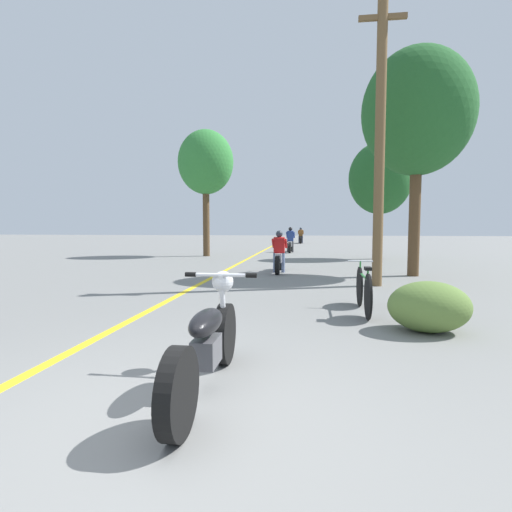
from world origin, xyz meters
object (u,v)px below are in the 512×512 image
(roadside_tree_left, at_px, (206,163))
(motorcycle_rider_lead, at_px, (279,256))
(bicycle_parked, at_px, (364,290))
(utility_pole, at_px, (380,138))
(motorcycle_rider_mid, at_px, (290,243))
(roadside_tree_right_near, at_px, (418,113))
(motorcycle_foreground, at_px, (208,342))
(motorcycle_rider_far, at_px, (301,237))
(roadside_tree_right_far, at_px, (380,179))

(roadside_tree_left, xyz_separation_m, motorcycle_rider_lead, (4.02, -6.32, -3.96))
(motorcycle_rider_lead, relative_size, bicycle_parked, 1.08)
(utility_pole, bearing_deg, motorcycle_rider_mid, 102.34)
(roadside_tree_right_near, xyz_separation_m, motorcycle_rider_mid, (-4.08, 10.20, -4.14))
(roadside_tree_left, bearing_deg, bicycle_parked, -63.93)
(motorcycle_foreground, xyz_separation_m, motorcycle_rider_lead, (-0.07, 9.18, 0.07))
(utility_pole, distance_m, roadside_tree_right_near, 2.79)
(motorcycle_rider_far, bearing_deg, motorcycle_rider_mid, -91.51)
(roadside_tree_right_far, relative_size, motorcycle_rider_lead, 2.63)
(motorcycle_rider_lead, xyz_separation_m, motorcycle_rider_mid, (-0.12, 9.78, 0.03))
(motorcycle_foreground, relative_size, motorcycle_rider_far, 1.05)
(utility_pole, relative_size, bicycle_parked, 3.84)
(utility_pole, relative_size, roadside_tree_right_near, 1.06)
(motorcycle_rider_mid, xyz_separation_m, bicycle_parked, (1.98, -15.48, -0.14))
(motorcycle_rider_far, bearing_deg, bicycle_parked, -86.49)
(roadside_tree_right_near, relative_size, bicycle_parked, 3.62)
(motorcycle_rider_mid, relative_size, motorcycle_rider_far, 1.01)
(motorcycle_foreground, xyz_separation_m, motorcycle_rider_mid, (-0.19, 18.95, 0.09))
(roadside_tree_right_far, height_order, bicycle_parked, roadside_tree_right_far)
(roadside_tree_left, bearing_deg, roadside_tree_right_near, -40.23)
(roadside_tree_right_near, relative_size, motorcycle_foreground, 3.01)
(roadside_tree_right_near, height_order, motorcycle_rider_lead, roadside_tree_right_near)
(roadside_tree_right_near, distance_m, roadside_tree_left, 10.45)
(roadside_tree_right_near, xyz_separation_m, motorcycle_foreground, (-3.88, -8.75, -4.23))
(roadside_tree_right_near, xyz_separation_m, roadside_tree_right_far, (0.03, 6.10, -1.14))
(roadside_tree_right_far, distance_m, bicycle_parked, 11.98)
(bicycle_parked, bearing_deg, roadside_tree_left, 116.07)
(motorcycle_foreground, height_order, motorcycle_rider_mid, motorcycle_rider_mid)
(roadside_tree_right_far, bearing_deg, roadside_tree_right_near, -90.27)
(motorcycle_foreground, bearing_deg, roadside_tree_right_near, 66.07)
(roadside_tree_right_far, distance_m, roadside_tree_left, 8.09)
(utility_pole, bearing_deg, bicycle_parked, -103.02)
(bicycle_parked, bearing_deg, motorcycle_foreground, -117.21)
(roadside_tree_right_near, bearing_deg, roadside_tree_right_far, 89.73)
(roadside_tree_right_far, bearing_deg, motorcycle_rider_mid, 134.99)
(roadside_tree_right_far, bearing_deg, motorcycle_rider_far, 103.45)
(bicycle_parked, bearing_deg, roadside_tree_right_far, 79.41)
(roadside_tree_right_near, distance_m, motorcycle_rider_mid, 11.74)
(roadside_tree_right_near, relative_size, roadside_tree_left, 1.07)
(roadside_tree_left, height_order, motorcycle_rider_mid, roadside_tree_left)
(utility_pole, distance_m, bicycle_parked, 4.50)
(roadside_tree_right_far, xyz_separation_m, motorcycle_foreground, (-3.91, -14.85, -3.08))
(utility_pole, height_order, roadside_tree_left, utility_pole)
(motorcycle_foreground, bearing_deg, motorcycle_rider_lead, 90.46)
(roadside_tree_right_near, height_order, roadside_tree_left, roadside_tree_right_near)
(motorcycle_rider_lead, xyz_separation_m, bicycle_parked, (1.86, -5.70, -0.12))
(motorcycle_rider_lead, bearing_deg, roadside_tree_left, 122.46)
(roadside_tree_right_far, height_order, roadside_tree_left, roadside_tree_left)
(motorcycle_foreground, distance_m, motorcycle_rider_mid, 18.95)
(roadside_tree_left, height_order, motorcycle_rider_far, roadside_tree_left)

